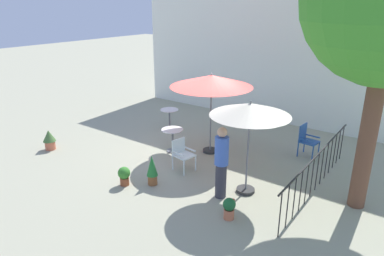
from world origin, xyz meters
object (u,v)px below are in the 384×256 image
at_px(potted_plant_0, 124,175).
at_px(potted_plant_1, 152,169).
at_px(potted_plant_2, 229,208).
at_px(patio_umbrella_0, 211,81).
at_px(cafe_table_0, 172,136).
at_px(cafe_table_1, 169,116).
at_px(patio_chair_0, 307,138).
at_px(patio_umbrella_1, 250,111).
at_px(potted_plant_3, 49,139).
at_px(patio_chair_1, 182,152).
at_px(standing_person, 221,162).

xyz_separation_m(potted_plant_0, potted_plant_1, (0.55, 0.43, 0.15)).
relative_size(potted_plant_0, potted_plant_2, 1.02).
distance_m(patio_umbrella_0, cafe_table_0, 2.04).
distance_m(cafe_table_1, patio_chair_0, 4.77).
relative_size(potted_plant_0, potted_plant_1, 0.62).
height_order(patio_umbrella_1, patio_chair_0, patio_umbrella_1).
bearing_deg(potted_plant_1, cafe_table_1, 123.48).
bearing_deg(patio_umbrella_0, cafe_table_1, 159.57).
relative_size(cafe_table_0, cafe_table_1, 0.97).
bearing_deg(cafe_table_0, potted_plant_0, -81.31).
bearing_deg(cafe_table_1, potted_plant_3, -116.59).
relative_size(cafe_table_1, patio_chair_1, 0.86).
distance_m(cafe_table_1, patio_chair_1, 3.28).
relative_size(patio_chair_0, potted_plant_2, 1.99).
xyz_separation_m(patio_umbrella_0, potted_plant_3, (-4.12, -2.76, -1.84)).
relative_size(potted_plant_2, standing_person, 0.28).
relative_size(cafe_table_0, potted_plant_3, 1.13).
xyz_separation_m(cafe_table_1, potted_plant_1, (2.25, -3.41, -0.09)).
distance_m(patio_umbrella_0, potted_plant_3, 5.29).
height_order(potted_plant_0, potted_plant_3, potted_plant_3).
bearing_deg(potted_plant_0, patio_chair_0, 55.60).
bearing_deg(patio_umbrella_1, cafe_table_0, 163.75).
xyz_separation_m(cafe_table_1, potted_plant_2, (4.55, -3.56, -0.25)).
height_order(patio_umbrella_0, potted_plant_3, patio_umbrella_0).
xyz_separation_m(patio_umbrella_0, patio_umbrella_1, (2.01, -1.50, -0.14)).
xyz_separation_m(patio_chair_0, potted_plant_3, (-6.55, -4.21, -0.20)).
height_order(cafe_table_1, standing_person, standing_person).
xyz_separation_m(potted_plant_3, standing_person, (5.75, 0.72, 0.55)).
bearing_deg(potted_plant_2, standing_person, 133.25).
relative_size(patio_chair_0, potted_plant_1, 1.21).
bearing_deg(potted_plant_2, potted_plant_1, 176.29).
height_order(patio_umbrella_0, patio_chair_1, patio_umbrella_0).
height_order(cafe_table_0, potted_plant_3, cafe_table_0).
xyz_separation_m(patio_umbrella_0, patio_chair_1, (0.03, -1.44, -1.68)).
bearing_deg(patio_chair_0, patio_chair_1, -129.72).
bearing_deg(standing_person, patio_chair_0, 77.10).
relative_size(patio_chair_0, potted_plant_0, 1.96).
relative_size(patio_umbrella_0, patio_umbrella_1, 1.07).
distance_m(patio_chair_0, standing_person, 3.60).
bearing_deg(cafe_table_0, potted_plant_2, -32.81).
xyz_separation_m(cafe_table_0, potted_plant_2, (3.20, -2.07, -0.23)).
relative_size(patio_chair_0, standing_person, 0.55).
bearing_deg(cafe_table_1, potted_plant_1, -56.52).
bearing_deg(potted_plant_0, patio_umbrella_1, 29.72).
bearing_deg(potted_plant_3, cafe_table_0, 34.00).
distance_m(patio_umbrella_0, potted_plant_1, 3.10).
relative_size(patio_umbrella_1, cafe_table_0, 3.20).
bearing_deg(potted_plant_1, potted_plant_0, -141.58).
bearing_deg(potted_plant_3, potted_plant_0, -3.56).
bearing_deg(cafe_table_1, potted_plant_0, -66.05).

